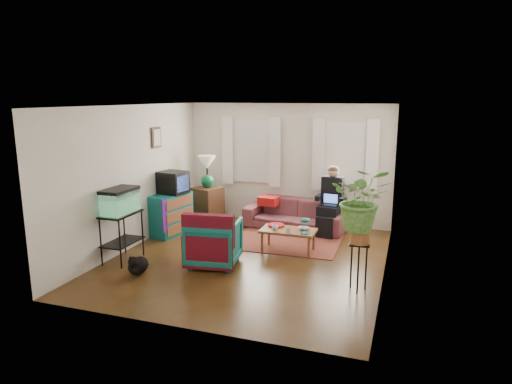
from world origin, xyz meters
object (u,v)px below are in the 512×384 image
(side_table, at_px, (208,205))
(plant_stand, at_px, (358,267))
(sofa, at_px, (295,210))
(aquarium_stand, at_px, (122,237))
(dresser, at_px, (171,214))
(coffee_table, at_px, (288,240))
(armchair, at_px, (214,240))

(side_table, relative_size, plant_stand, 1.09)
(sofa, bearing_deg, side_table, -170.58)
(aquarium_stand, bearing_deg, dresser, 89.60)
(dresser, relative_size, plant_stand, 1.29)
(sofa, height_order, coffee_table, sofa)
(plant_stand, bearing_deg, aquarium_stand, -179.33)
(side_table, relative_size, aquarium_stand, 0.94)
(plant_stand, bearing_deg, armchair, 172.99)
(aquarium_stand, distance_m, coffee_table, 2.89)
(armchair, bearing_deg, dresser, -48.15)
(dresser, bearing_deg, aquarium_stand, -80.45)
(armchair, relative_size, plant_stand, 1.16)
(sofa, distance_m, armchair, 2.58)
(armchair, relative_size, coffee_table, 0.85)
(dresser, distance_m, plant_stand, 4.23)
(dresser, xyz_separation_m, armchair, (1.53, -1.29, 0.00))
(side_table, xyz_separation_m, dresser, (-0.34, -1.06, 0.02))
(armchair, bearing_deg, side_table, -71.12)
(side_table, height_order, dresser, dresser)
(aquarium_stand, relative_size, coffee_table, 0.85)
(side_table, xyz_separation_m, plant_stand, (3.58, -2.64, -0.03))
(sofa, distance_m, dresser, 2.58)
(armchair, xyz_separation_m, coffee_table, (1.00, 1.02, -0.21))
(aquarium_stand, bearing_deg, plant_stand, 0.62)
(armchair, bearing_deg, sofa, -115.44)
(aquarium_stand, xyz_separation_m, plant_stand, (3.93, 0.05, -0.06))
(sofa, height_order, plant_stand, sofa)
(aquarium_stand, bearing_deg, sofa, 50.40)
(side_table, relative_size, coffee_table, 0.80)
(sofa, bearing_deg, plant_stand, -53.54)
(sofa, distance_m, aquarium_stand, 3.63)
(dresser, bearing_deg, side_table, 82.07)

